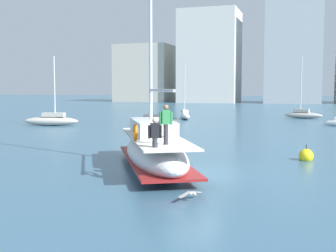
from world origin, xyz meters
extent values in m
plane|color=#38607A|center=(0.00, 0.00, 0.00)|extent=(400.00, 400.00, 0.00)
ellipsoid|color=silver|center=(-1.90, 0.71, 0.70)|extent=(6.65, 9.59, 1.40)
cube|color=maroon|center=(-1.90, 0.71, 0.39)|extent=(6.58, 9.44, 0.10)
cube|color=beige|center=(-1.90, 0.71, 1.44)|extent=(6.26, 9.08, 0.08)
cube|color=silver|center=(-2.24, 1.34, 1.83)|extent=(3.52, 4.60, 0.70)
cylinder|color=silver|center=(-2.47, 1.76, 7.14)|extent=(0.16, 0.16, 11.32)
cylinder|color=#B7B7BC|center=(-1.11, -0.77, 3.60)|extent=(2.83, 5.13, 0.12)
cylinder|color=silver|center=(-3.99, 4.60, 1.95)|extent=(0.82, 0.48, 0.06)
torus|color=orange|center=(-1.69, -2.18, 1.95)|extent=(0.45, 0.68, 0.70)
cylinder|color=#33333D|center=(-0.54, -1.83, 1.88)|extent=(0.20, 0.20, 0.80)
cube|color=#338C4C|center=(-0.54, -1.83, 2.56)|extent=(0.38, 0.33, 0.56)
sphere|color=#9E7051|center=(-0.54, -1.83, 2.95)|extent=(0.20, 0.20, 0.20)
cylinder|color=#338C4C|center=(-0.74, -1.93, 2.51)|extent=(0.09, 0.09, 0.50)
cylinder|color=#338C4C|center=(-0.35, -1.73, 2.51)|extent=(0.09, 0.09, 0.50)
cylinder|color=#33333D|center=(-0.69, -2.73, 1.66)|extent=(0.20, 0.20, 0.35)
cube|color=black|center=(-0.69, -2.73, 2.11)|extent=(0.38, 0.33, 0.56)
sphere|color=beige|center=(-0.69, -2.73, 2.50)|extent=(0.20, 0.20, 0.20)
cylinder|color=black|center=(-0.88, -2.83, 2.06)|extent=(0.09, 0.09, 0.50)
cylinder|color=black|center=(-0.49, -2.62, 2.06)|extent=(0.09, 0.09, 0.50)
torus|color=silver|center=(-0.66, -1.62, 2.10)|extent=(0.70, 0.41, 0.76)
ellipsoid|color=#B7B2A8|center=(-19.36, 19.44, 0.44)|extent=(5.62, 2.47, 0.89)
cube|color=#B7B2A8|center=(-19.09, 19.50, 1.09)|extent=(2.32, 1.30, 0.40)
cylinder|color=silver|center=(-18.96, 19.53, 3.84)|extent=(0.14, 0.14, 5.90)
ellipsoid|color=silver|center=(-9.17, 32.17, 0.35)|extent=(2.67, 4.37, 0.70)
cube|color=silver|center=(-9.26, 32.37, 0.90)|extent=(1.30, 1.85, 0.40)
cylinder|color=silver|center=(-9.30, 32.47, 3.61)|extent=(0.12, 0.12, 5.83)
ellipsoid|color=#4C4C51|center=(-9.35, 22.03, 0.37)|extent=(4.73, 2.52, 0.75)
cube|color=#4C4C51|center=(-9.57, 21.96, 0.95)|extent=(1.98, 1.27, 0.40)
cylinder|color=silver|center=(-9.68, 21.92, 4.15)|extent=(0.12, 0.12, 6.80)
ellipsoid|color=#B7B2A8|center=(4.28, 37.87, 0.37)|extent=(4.75, 2.09, 0.75)
cube|color=#B7B2A8|center=(4.06, 37.92, 0.95)|extent=(1.96, 1.10, 0.40)
cylinder|color=silver|center=(3.95, 37.95, 4.11)|extent=(0.12, 0.12, 6.72)
ellipsoid|color=silver|center=(1.14, -4.46, 0.24)|extent=(0.40, 0.32, 0.16)
sphere|color=silver|center=(1.30, -4.54, 0.27)|extent=(0.11, 0.11, 0.11)
cone|color=gold|center=(1.36, -4.57, 0.26)|extent=(0.08, 0.07, 0.04)
cube|color=#9E9993|center=(1.25, -4.22, 0.26)|extent=(0.36, 0.54, 0.13)
cube|color=#9E9993|center=(1.02, -4.70, 0.26)|extent=(0.36, 0.54, 0.13)
sphere|color=yellow|center=(4.73, 5.22, 0.22)|extent=(0.74, 0.74, 0.74)
cylinder|color=black|center=(4.73, 5.22, 0.52)|extent=(0.04, 0.04, 0.60)
cube|color=beige|center=(-38.34, 97.75, 7.73)|extent=(14.75, 14.93, 15.47)
cube|color=silver|center=(-19.75, 94.64, 11.77)|extent=(14.79, 12.62, 23.54)
cube|color=#B2B7BC|center=(1.29, 96.06, 13.34)|extent=(13.15, 16.33, 26.68)
camera|label=1|loc=(4.72, -18.09, 3.69)|focal=46.81mm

